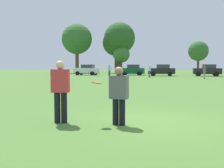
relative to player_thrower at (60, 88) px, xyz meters
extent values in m
plane|color=#47702D|center=(2.30, 0.84, -0.97)|extent=(199.02, 199.02, 0.00)
cylinder|color=black|center=(-0.09, -0.02, -0.54)|extent=(0.17, 0.17, 0.85)
cylinder|color=black|center=(0.09, 0.02, -0.54)|extent=(0.17, 0.17, 0.85)
cube|color=red|center=(0.00, 0.00, 0.20)|extent=(0.54, 0.39, 0.63)
sphere|color=#D8AD8C|center=(0.00, 0.00, 0.63)|extent=(0.24, 0.24, 0.24)
cylinder|color=black|center=(1.70, 0.13, -0.62)|extent=(0.16, 0.16, 0.70)
cylinder|color=black|center=(1.52, 0.14, -0.62)|extent=(0.16, 0.16, 0.70)
cube|color=#595960|center=(1.61, 0.13, 0.05)|extent=(0.49, 0.31, 0.62)
sphere|color=#8C664C|center=(1.61, 0.13, 0.47)|extent=(0.24, 0.24, 0.24)
cylinder|color=#E54C33|center=(1.00, 0.09, 0.15)|extent=(0.27, 0.27, 0.08)
cube|color=#D8590C|center=(0.21, 6.16, -0.95)|extent=(0.32, 0.32, 0.03)
cone|color=orange|center=(0.21, 6.16, -0.71)|extent=(0.24, 0.24, 0.45)
cube|color=silver|center=(-12.78, 37.99, -0.19)|extent=(4.26, 1.93, 0.90)
cube|color=#2D333D|center=(-12.53, 37.99, 0.53)|extent=(2.05, 1.70, 0.64)
cylinder|color=black|center=(-14.05, 36.95, -0.64)|extent=(0.67, 0.24, 0.66)
cylinder|color=black|center=(-14.11, 38.94, -0.64)|extent=(0.67, 0.24, 0.66)
cylinder|color=black|center=(-11.44, 37.03, -0.64)|extent=(0.67, 0.24, 0.66)
cylinder|color=black|center=(-11.51, 39.03, -0.64)|extent=(0.67, 0.24, 0.66)
cube|color=#0C4C2D|center=(-5.09, 39.59, -0.19)|extent=(4.26, 1.93, 0.90)
cube|color=#2D333D|center=(-4.84, 39.60, 0.53)|extent=(2.05, 1.70, 0.64)
cylinder|color=black|center=(-6.36, 38.55, -0.64)|extent=(0.67, 0.24, 0.66)
cylinder|color=black|center=(-6.42, 40.55, -0.64)|extent=(0.67, 0.24, 0.66)
cylinder|color=black|center=(-3.76, 38.64, -0.64)|extent=(0.67, 0.24, 0.66)
cylinder|color=black|center=(-3.82, 40.63, -0.64)|extent=(0.67, 0.24, 0.66)
cube|color=black|center=(0.06, 37.35, -0.19)|extent=(4.26, 1.93, 0.90)
cube|color=#2D333D|center=(0.31, 37.36, 0.53)|extent=(2.05, 1.70, 0.64)
cylinder|color=black|center=(-1.21, 36.31, -0.64)|extent=(0.67, 0.24, 0.66)
cylinder|color=black|center=(-1.27, 38.31, -0.64)|extent=(0.67, 0.24, 0.66)
cylinder|color=black|center=(1.39, 36.39, -0.64)|extent=(0.67, 0.24, 0.66)
cylinder|color=black|center=(1.33, 38.39, -0.64)|extent=(0.67, 0.24, 0.66)
cube|color=black|center=(6.94, 38.05, -0.19)|extent=(4.26, 1.93, 0.90)
cube|color=#2D333D|center=(7.19, 38.06, 0.53)|extent=(2.05, 1.70, 0.64)
cylinder|color=black|center=(5.67, 37.01, -0.64)|extent=(0.67, 0.24, 0.66)
cylinder|color=black|center=(5.61, 39.01, -0.64)|extent=(0.67, 0.24, 0.66)
cylinder|color=black|center=(8.28, 37.10, -0.64)|extent=(0.67, 0.24, 0.66)
cylinder|color=black|center=(8.21, 39.09, -0.64)|extent=(0.67, 0.24, 0.66)
cylinder|color=gray|center=(5.82, 28.35, -0.57)|extent=(0.15, 0.15, 0.80)
cylinder|color=gray|center=(5.88, 28.51, -0.57)|extent=(0.15, 0.15, 0.80)
cube|color=#595960|center=(5.85, 28.43, 0.12)|extent=(0.39, 0.50, 0.57)
sphere|color=#8C664C|center=(5.85, 28.43, 0.50)|extent=(0.22, 0.22, 0.22)
cylinder|color=#4C4C51|center=(-7.63, 34.33, -0.53)|extent=(0.16, 0.16, 0.88)
cylinder|color=#4C4C51|center=(-7.81, 34.37, -0.53)|extent=(0.16, 0.16, 0.88)
cube|color=#9EC6E5|center=(-7.72, 34.35, 0.22)|extent=(0.53, 0.38, 0.62)
sphere|color=#8C664C|center=(-7.72, 34.35, 0.64)|extent=(0.24, 0.24, 0.24)
cylinder|color=#4C4C51|center=(-1.09, 30.58, -0.53)|extent=(0.17, 0.17, 0.88)
cylinder|color=#4C4C51|center=(-1.16, 30.75, -0.53)|extent=(0.17, 0.17, 0.88)
cube|color=#9EC6E5|center=(-1.12, 30.67, 0.23)|extent=(0.44, 0.55, 0.63)
sphere|color=#D8AD8C|center=(-1.12, 30.67, 0.65)|extent=(0.24, 0.24, 0.24)
cylinder|color=brown|center=(-19.52, 50.71, 1.38)|extent=(0.78, 0.78, 4.69)
sphere|color=#33662D|center=(-19.52, 50.71, 6.58)|extent=(6.71, 6.71, 6.71)
cylinder|color=brown|center=(-11.08, 52.85, 1.14)|extent=(0.70, 0.70, 4.22)
sphere|color=#285623|center=(-11.08, 52.85, 5.82)|extent=(6.03, 6.03, 6.03)
cylinder|color=brown|center=(-10.15, 52.05, 1.41)|extent=(0.79, 0.79, 4.76)
sphere|color=#285623|center=(-10.15, 52.05, 6.68)|extent=(6.80, 6.80, 6.80)
cylinder|color=brown|center=(-9.51, 51.02, 0.31)|extent=(0.43, 0.43, 2.56)
sphere|color=#3D7033|center=(-9.51, 51.02, 3.14)|extent=(3.65, 3.65, 3.65)
cylinder|color=brown|center=(6.39, 53.25, 0.50)|extent=(0.49, 0.49, 2.93)
sphere|color=#33662D|center=(6.39, 53.25, 3.74)|extent=(4.18, 4.18, 4.18)
camera|label=1|loc=(3.23, -6.94, 0.60)|focal=44.19mm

